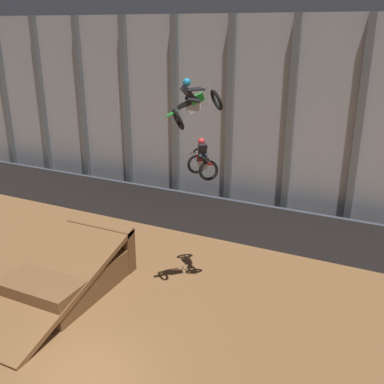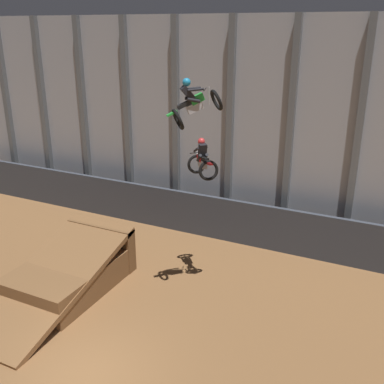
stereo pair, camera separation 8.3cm
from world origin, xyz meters
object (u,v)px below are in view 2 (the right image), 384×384
Objects in this scene: traffic_cone_near_ramp at (113,248)px; rider_bike_left_air at (202,161)px; rider_bike_right_air at (194,103)px; dirt_ramp at (71,271)px.

rider_bike_left_air is at bearing -1.29° from traffic_cone_near_ramp.
rider_bike_right_air is (0.31, -1.34, 2.30)m from rider_bike_left_air.
traffic_cone_near_ramp is at bearing -149.21° from rider_bike_right_air.
rider_bike_right_air is at bearing -119.80° from rider_bike_left_air.
dirt_ramp is 11.29× the size of traffic_cone_near_ramp.
rider_bike_left_air reaches higher than dirt_ramp.
rider_bike_left_air is at bearing 151.00° from rider_bike_right_air.
rider_bike_left_air is 6.26m from traffic_cone_near_ramp.
rider_bike_right_air is at bearing -17.28° from traffic_cone_near_ramp.
dirt_ramp is 3.78× the size of rider_bike_right_air.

